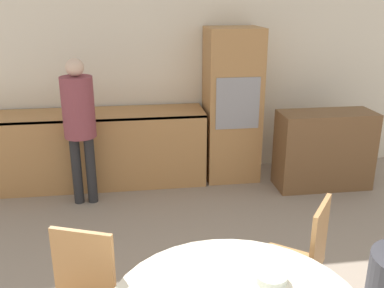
{
  "coord_description": "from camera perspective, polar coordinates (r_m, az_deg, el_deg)",
  "views": [
    {
      "loc": [
        -0.44,
        -0.31,
        2.17
      ],
      "look_at": [
        0.0,
        2.83,
        1.07
      ],
      "focal_mm": 40.0,
      "sensor_mm": 36.0,
      "label": 1
    }
  ],
  "objects": [
    {
      "name": "oven_unit",
      "position": [
        5.24,
        5.32,
        5.17
      ],
      "size": [
        0.64,
        0.59,
        1.84
      ],
      "color": "#AD7A47",
      "rests_on": "ground_plane"
    },
    {
      "name": "bowl_centre",
      "position": [
        2.43,
        10.53,
        -17.12
      ],
      "size": [
        0.17,
        0.17,
        0.04
      ],
      "color": "silver",
      "rests_on": "dining_table"
    },
    {
      "name": "wall_back",
      "position": [
        5.37,
        -3.3,
        9.69
      ],
      "size": [
        6.49,
        0.05,
        2.6
      ],
      "color": "silver",
      "rests_on": "ground_plane"
    },
    {
      "name": "person_standing",
      "position": [
        4.62,
        -14.82,
        3.54
      ],
      "size": [
        0.33,
        0.33,
        1.59
      ],
      "color": "#262628",
      "rests_on": "ground_plane"
    },
    {
      "name": "kitchen_counter",
      "position": [
        5.25,
        -13.76,
        -0.52
      ],
      "size": [
        2.79,
        0.6,
        0.89
      ],
      "color": "#AD7A47",
      "rests_on": "ground_plane"
    },
    {
      "name": "chair_far_right",
      "position": [
        3.05,
        14.59,
        -14.47
      ],
      "size": [
        0.56,
        0.56,
        0.93
      ],
      "rotation": [
        0.0,
        0.0,
        4.06
      ],
      "color": "#AD7A47",
      "rests_on": "ground_plane"
    },
    {
      "name": "sideboard",
      "position": [
        5.28,
        17.18,
        -0.75
      ],
      "size": [
        1.11,
        0.45,
        0.92
      ],
      "color": "brown",
      "rests_on": "ground_plane"
    }
  ]
}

